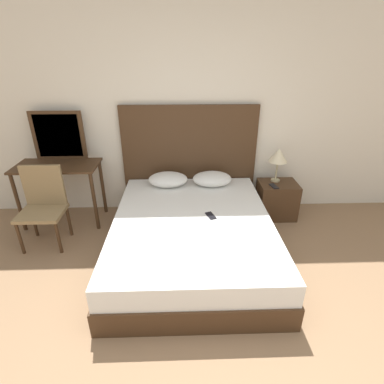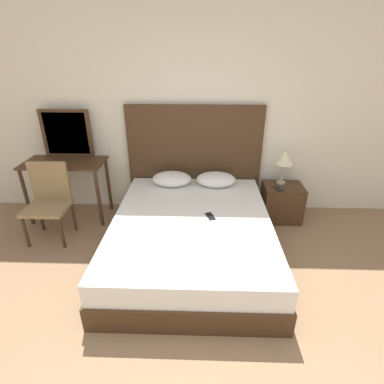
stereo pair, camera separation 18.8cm
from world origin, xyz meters
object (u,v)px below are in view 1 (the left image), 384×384
table_lamp (278,156)px  chair (43,202)px  vanity_desk (59,175)px  phone_on_bed (211,216)px  nightstand (277,200)px  phone_on_nightstand (274,186)px  bed (192,236)px

table_lamp → chair: bearing=-168.9°
table_lamp → vanity_desk: table_lamp is taller
phone_on_bed → nightstand: (0.96, 0.78, -0.23)m
table_lamp → phone_on_nightstand: table_lamp is taller
nightstand → vanity_desk: (-2.78, -0.03, 0.41)m
nightstand → table_lamp: 0.59m
table_lamp → phone_on_nightstand: size_ratio=2.74×
phone_on_bed → table_lamp: size_ratio=0.37×
vanity_desk → chair: chair is taller
bed → nightstand: 1.41m
nightstand → chair: 2.88m
bed → chair: bearing=168.6°
nightstand → vanity_desk: bearing=-179.4°
phone_on_nightstand → chair: size_ratio=0.18×
nightstand → chair: chair is taller
bed → vanity_desk: vanity_desk is taller
chair → bed: bearing=-11.4°
phone_on_bed → phone_on_nightstand: 1.10m
phone_on_bed → vanity_desk: vanity_desk is taller
bed → phone_on_nightstand: bearing=33.8°
phone_on_nightstand → vanity_desk: (-2.69, 0.07, 0.16)m
bed → phone_on_nightstand: size_ratio=12.97×
table_lamp → chair: size_ratio=0.49×
table_lamp → vanity_desk: bearing=-177.7°
bed → table_lamp: size_ratio=4.74×
bed → table_lamp: table_lamp is taller
bed → phone_on_nightstand: 1.30m
bed → vanity_desk: (-1.63, 0.78, 0.42)m
phone_on_bed → chair: (-1.87, 0.31, 0.04)m
nightstand → table_lamp: table_lamp is taller
bed → chair: 1.73m
phone_on_bed → vanity_desk: 1.98m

